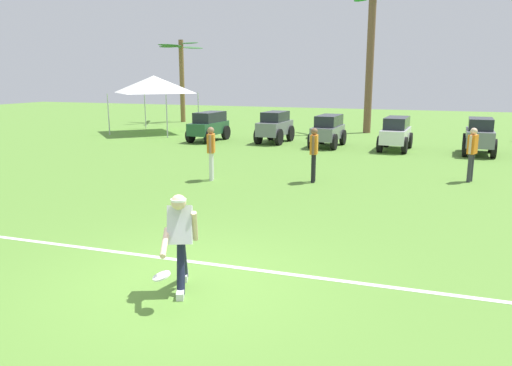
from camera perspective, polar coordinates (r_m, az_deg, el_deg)
The scene contains 15 objects.
ground_plane at distance 7.72m, azimuth -7.91°, elevation -10.94°, with size 80.00×80.00×0.00m, color #578733.
field_line_paint at distance 8.30m, azimuth -5.58°, elevation -9.15°, with size 25.12×0.11×0.01m, color white.
frisbee_thrower at distance 7.11m, azimuth -8.64°, elevation -6.10°, with size 0.51×1.10×1.43m.
frisbee_in_flight at distance 6.70m, azimuth -10.75°, elevation -10.40°, with size 0.33×0.34×0.10m.
teammate_near_sideline at distance 14.54m, azimuth -5.15°, elevation 3.96°, with size 0.29×0.49×1.56m.
teammate_midfield at distance 15.54m, azimuth 23.47°, elevation 3.53°, with size 0.31×0.49×1.56m.
teammate_deep at distance 14.30m, azimuth 6.63°, elevation 3.79°, with size 0.24×0.50×1.56m.
parked_car_slot_a at distance 23.50m, azimuth -5.40°, elevation 6.57°, with size 1.27×2.45×1.34m.
parked_car_slot_b at distance 22.83m, azimuth 2.17°, elevation 6.50°, with size 1.26×2.39×1.40m.
parked_car_slot_c at distance 21.74m, azimuth 8.25°, elevation 6.04°, with size 1.22×2.43×1.34m.
parked_car_slot_d at distance 21.28m, azimuth 15.70°, elevation 5.58°, with size 1.25×2.44×1.34m.
parked_car_slot_e at distance 21.19m, azimuth 24.19°, elevation 5.00°, with size 1.22×2.37×1.40m.
palm_tree_far_left at distance 33.35m, azimuth -8.51°, elevation 12.51°, with size 3.12×3.40×5.22m.
palm_tree_left_of_centre at distance 27.33m, azimuth 12.93°, elevation 14.11°, with size 3.19×3.12×7.31m.
event_tent at distance 27.24m, azimuth -11.59°, elevation 10.99°, with size 3.58×3.58×2.99m.
Camera 1 is at (3.41, -6.23, 3.02)m, focal length 35.00 mm.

